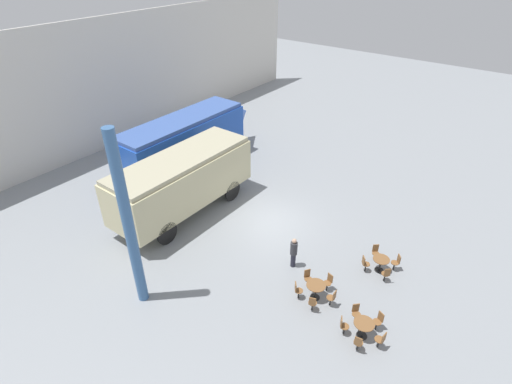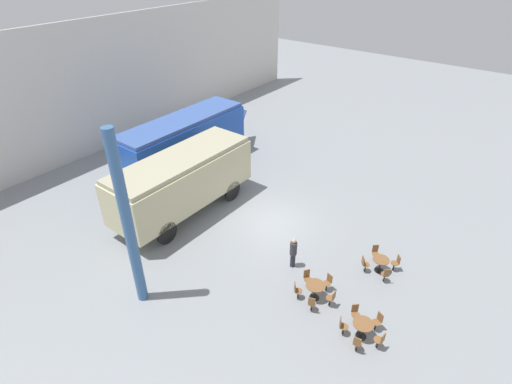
{
  "view_description": "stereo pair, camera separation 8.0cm",
  "coord_description": "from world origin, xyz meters",
  "px_view_note": "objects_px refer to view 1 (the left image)",
  "views": [
    {
      "loc": [
        -14.73,
        -10.17,
        13.25
      ],
      "look_at": [
        -0.17,
        1.0,
        1.6
      ],
      "focal_mm": 28.0,
      "sensor_mm": 36.0,
      "label": 1
    },
    {
      "loc": [
        -14.68,
        -10.23,
        13.25
      ],
      "look_at": [
        -0.17,
        1.0,
        1.6
      ],
      "focal_mm": 28.0,
      "sensor_mm": 36.0,
      "label": 2
    }
  ],
  "objects_px": {
    "cafe_table_far": "(316,288)",
    "streamlined_locomotive": "(192,135)",
    "cafe_table_near": "(381,262)",
    "cafe_chair_0": "(386,274)",
    "visitor_person": "(294,252)",
    "passenger_coach_vintage": "(182,179)",
    "cafe_table_mid": "(364,326)"
  },
  "relations": [
    {
      "from": "cafe_table_mid",
      "to": "cafe_table_far",
      "type": "bearing_deg",
      "value": 76.23
    },
    {
      "from": "visitor_person",
      "to": "cafe_table_near",
      "type": "bearing_deg",
      "value": -56.9
    },
    {
      "from": "passenger_coach_vintage",
      "to": "visitor_person",
      "type": "bearing_deg",
      "value": -90.69
    },
    {
      "from": "cafe_table_mid",
      "to": "cafe_table_far",
      "type": "xyz_separation_m",
      "value": [
        0.61,
        2.49,
        0.02
      ]
    },
    {
      "from": "streamlined_locomotive",
      "to": "cafe_table_far",
      "type": "distance_m",
      "value": 14.17
    },
    {
      "from": "cafe_chair_0",
      "to": "streamlined_locomotive",
      "type": "bearing_deg",
      "value": 38.21
    },
    {
      "from": "streamlined_locomotive",
      "to": "cafe_table_near",
      "type": "height_order",
      "value": "streamlined_locomotive"
    },
    {
      "from": "streamlined_locomotive",
      "to": "cafe_chair_0",
      "type": "bearing_deg",
      "value": -100.67
    },
    {
      "from": "passenger_coach_vintage",
      "to": "cafe_table_mid",
      "type": "relative_size",
      "value": 10.5
    },
    {
      "from": "cafe_table_near",
      "to": "cafe_table_mid",
      "type": "height_order",
      "value": "cafe_table_mid"
    },
    {
      "from": "cafe_table_near",
      "to": "cafe_chair_0",
      "type": "distance_m",
      "value": 0.76
    },
    {
      "from": "cafe_table_far",
      "to": "cafe_chair_0",
      "type": "relative_size",
      "value": 0.96
    },
    {
      "from": "streamlined_locomotive",
      "to": "cafe_chair_0",
      "type": "height_order",
      "value": "streamlined_locomotive"
    },
    {
      "from": "cafe_table_far",
      "to": "cafe_chair_0",
      "type": "distance_m",
      "value": 3.44
    },
    {
      "from": "streamlined_locomotive",
      "to": "cafe_table_mid",
      "type": "height_order",
      "value": "streamlined_locomotive"
    },
    {
      "from": "streamlined_locomotive",
      "to": "passenger_coach_vintage",
      "type": "relative_size",
      "value": 1.32
    },
    {
      "from": "cafe_table_mid",
      "to": "streamlined_locomotive",
      "type": "bearing_deg",
      "value": 68.11
    },
    {
      "from": "streamlined_locomotive",
      "to": "passenger_coach_vintage",
      "type": "xyz_separation_m",
      "value": [
        -4.39,
        -3.66,
        -0.08
      ]
    },
    {
      "from": "passenger_coach_vintage",
      "to": "cafe_chair_0",
      "type": "bearing_deg",
      "value": -82.13
    },
    {
      "from": "streamlined_locomotive",
      "to": "cafe_chair_0",
      "type": "xyz_separation_m",
      "value": [
        -2.82,
        -14.97,
        -1.7
      ]
    },
    {
      "from": "cafe_chair_0",
      "to": "visitor_person",
      "type": "height_order",
      "value": "visitor_person"
    },
    {
      "from": "cafe_table_near",
      "to": "cafe_chair_0",
      "type": "xyz_separation_m",
      "value": [
        -0.57,
        -0.5,
        -0.03
      ]
    },
    {
      "from": "cafe_table_far",
      "to": "cafe_table_near",
      "type": "bearing_deg",
      "value": -24.91
    },
    {
      "from": "cafe_table_near",
      "to": "cafe_table_mid",
      "type": "xyz_separation_m",
      "value": [
        -3.94,
        -0.94,
        0.04
      ]
    },
    {
      "from": "streamlined_locomotive",
      "to": "cafe_table_near",
      "type": "xyz_separation_m",
      "value": [
        -2.25,
        -14.47,
        -1.67
      ]
    },
    {
      "from": "cafe_table_near",
      "to": "cafe_table_far",
      "type": "distance_m",
      "value": 3.67
    },
    {
      "from": "streamlined_locomotive",
      "to": "cafe_chair_0",
      "type": "relative_size",
      "value": 12.93
    },
    {
      "from": "cafe_table_far",
      "to": "streamlined_locomotive",
      "type": "bearing_deg",
      "value": 66.64
    },
    {
      "from": "cafe_table_mid",
      "to": "cafe_chair_0",
      "type": "relative_size",
      "value": 0.93
    },
    {
      "from": "cafe_table_near",
      "to": "visitor_person",
      "type": "distance_m",
      "value": 4.09
    },
    {
      "from": "cafe_table_near",
      "to": "cafe_chair_0",
      "type": "relative_size",
      "value": 0.89
    },
    {
      "from": "cafe_table_far",
      "to": "cafe_chair_0",
      "type": "bearing_deg",
      "value": -36.55
    }
  ]
}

